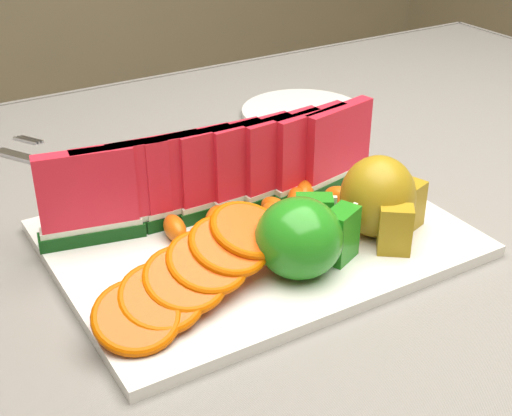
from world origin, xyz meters
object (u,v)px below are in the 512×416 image
Objects in this scene: platter at (256,238)px; fork at (46,161)px; side_plate at (303,113)px; pear_cluster at (381,199)px; apple_cluster at (304,236)px.

fork is at bearing 113.04° from platter.
side_plate reaches higher than fork.
fork is (-0.24, 0.37, -0.05)m from pear_cluster.
apple_cluster is 0.42m from side_plate.
apple_cluster is 0.46× the size of side_plate.
fork is at bearing 109.77° from apple_cluster.
fork is at bearing 122.98° from pear_cluster.
side_plate is at bearing 67.97° from pear_cluster.
pear_cluster is (0.11, -0.06, 0.04)m from platter.
pear_cluster reaches higher than platter.
side_plate is 1.29× the size of fork.
platter reaches higher than fork.
pear_cluster is 0.36m from side_plate.
platter is 2.17× the size of fork.
fork is at bearing 175.02° from side_plate.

